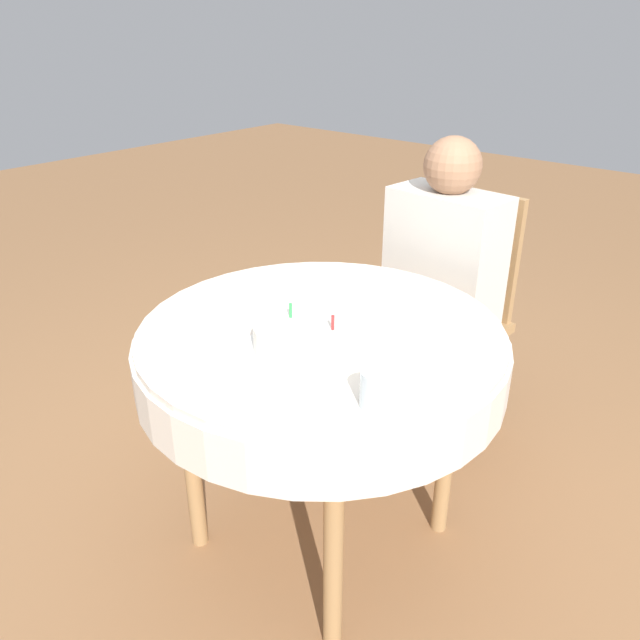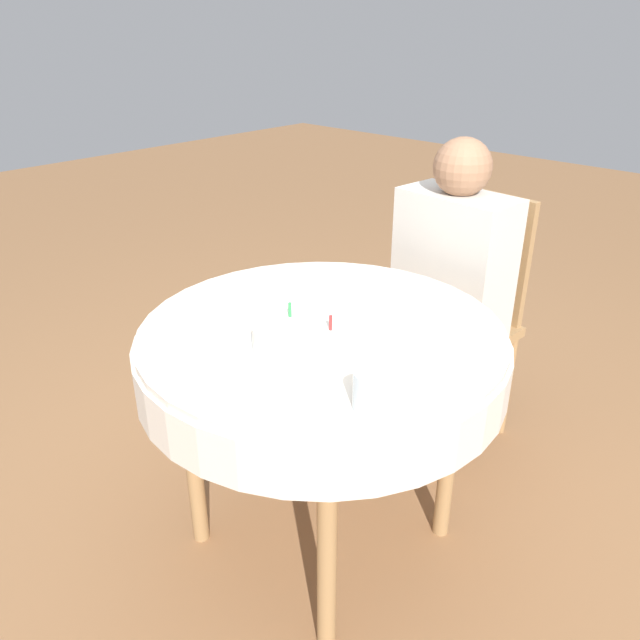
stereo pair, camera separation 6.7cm
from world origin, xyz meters
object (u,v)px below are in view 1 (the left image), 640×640
(drinking_glass, at_px, (377,389))
(birthday_cake, at_px, (307,336))
(chair, at_px, (450,307))
(person, at_px, (440,267))

(drinking_glass, bearing_deg, birthday_cake, 161.72)
(chair, bearing_deg, person, -90.00)
(birthday_cake, xyz_separation_m, drinking_glass, (0.28, -0.09, 0.01))
(chair, height_order, person, person)
(person, distance_m, drinking_glass, 1.00)
(person, height_order, drinking_glass, person)
(drinking_glass, bearing_deg, chair, 110.39)
(drinking_glass, bearing_deg, person, 112.70)
(chair, xyz_separation_m, person, (-0.01, -0.09, 0.19))
(chair, height_order, birthday_cake, chair)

